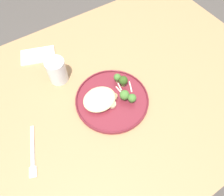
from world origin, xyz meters
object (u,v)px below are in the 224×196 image
at_px(seared_scallop_tilted_round, 94,92).
at_px(water_glass, 57,72).
at_px(dinner_plate, 112,100).
at_px(dinner_fork, 33,152).
at_px(seared_scallop_right_edge, 102,107).
at_px(folded_napkin, 38,56).
at_px(broccoli_floret_right_tilted, 132,98).
at_px(broccoli_floret_beside_noodles, 123,81).
at_px(broccoli_floret_split_head, 125,95).
at_px(seared_scallop_half_hidden, 113,97).
at_px(seared_scallop_left_edge, 108,96).
at_px(seared_scallop_on_noodles, 112,104).
at_px(broccoli_floret_near_rim, 117,78).
at_px(seared_scallop_large_seared, 99,101).

height_order(seared_scallop_tilted_round, water_glass, water_glass).
distance_m(dinner_plate, dinner_fork, 0.35).
relative_size(seared_scallop_right_edge, seared_scallop_tilted_round, 0.76).
height_order(seared_scallop_tilted_round, folded_napkin, seared_scallop_tilted_round).
relative_size(broccoli_floret_right_tilted, broccoli_floret_beside_noodles, 0.85).
relative_size(broccoli_floret_beside_noodles, broccoli_floret_split_head, 1.08).
height_order(water_glass, dinner_fork, water_glass).
bearing_deg(seared_scallop_half_hidden, water_glass, 123.17).
xyz_separation_m(seared_scallop_left_edge, water_glass, (-0.12, 0.20, 0.03)).
xyz_separation_m(broccoli_floret_split_head, water_glass, (-0.17, 0.24, 0.01)).
relative_size(seared_scallop_right_edge, folded_napkin, 0.17).
bearing_deg(seared_scallop_tilted_round, broccoli_floret_beside_noodles, -13.07).
relative_size(seared_scallop_half_hidden, broccoli_floret_beside_noodles, 0.58).
height_order(seared_scallop_on_noodles, seared_scallop_right_edge, seared_scallop_right_edge).
distance_m(seared_scallop_right_edge, water_glass, 0.24).
distance_m(seared_scallop_tilted_round, broccoli_floret_near_rim, 0.11).
distance_m(dinner_plate, broccoli_floret_split_head, 0.06).
height_order(dinner_plate, seared_scallop_tilted_round, seared_scallop_tilted_round).
bearing_deg(seared_scallop_tilted_round, folded_napkin, 109.02).
bearing_deg(seared_scallop_left_edge, broccoli_floret_right_tilted, -43.90).
distance_m(broccoli_floret_beside_noodles, dinner_fork, 0.43).
bearing_deg(broccoli_floret_near_rim, folded_napkin, 124.77).
bearing_deg(seared_scallop_right_edge, dinner_fork, -177.29).
bearing_deg(water_glass, dinner_plate, -58.71).
distance_m(seared_scallop_on_noodles, seared_scallop_right_edge, 0.04).
relative_size(seared_scallop_left_edge, folded_napkin, 0.22).
relative_size(broccoli_floret_near_rim, water_glass, 0.40).
bearing_deg(seared_scallop_large_seared, seared_scallop_left_edge, 0.66).
distance_m(seared_scallop_on_noodles, seared_scallop_left_edge, 0.04).
height_order(seared_scallop_right_edge, seared_scallop_half_hidden, seared_scallop_right_edge).
distance_m(seared_scallop_on_noodles, broccoli_floret_split_head, 0.06).
relative_size(seared_scallop_large_seared, seared_scallop_half_hidden, 0.87).
distance_m(broccoli_floret_beside_noodles, water_glass, 0.27).
relative_size(seared_scallop_tilted_round, broccoli_floret_near_rim, 0.79).
xyz_separation_m(seared_scallop_right_edge, folded_napkin, (-0.10, 0.40, -0.02)).
xyz_separation_m(broccoli_floret_right_tilted, dinner_fork, (-0.40, 0.02, -0.04)).
bearing_deg(broccoli_floret_beside_noodles, seared_scallop_right_edge, -159.69).
bearing_deg(seared_scallop_right_edge, seared_scallop_tilted_round, 83.98).
height_order(broccoli_floret_beside_noodles, broccoli_floret_split_head, broccoli_floret_beside_noodles).
distance_m(seared_scallop_right_edge, broccoli_floret_right_tilted, 0.12).
bearing_deg(seared_scallop_on_noodles, seared_scallop_right_edge, 166.18).
relative_size(seared_scallop_large_seared, seared_scallop_right_edge, 1.07).
distance_m(seared_scallop_left_edge, seared_scallop_half_hidden, 0.02).
xyz_separation_m(seared_scallop_tilted_round, broccoli_floret_split_head, (0.09, -0.08, 0.02)).
xyz_separation_m(seared_scallop_right_edge, seared_scallop_half_hidden, (0.06, 0.02, -0.00)).
height_order(seared_scallop_left_edge, dinner_fork, seared_scallop_left_edge).
height_order(seared_scallop_on_noodles, dinner_fork, seared_scallop_on_noodles).
height_order(broccoli_floret_beside_noodles, folded_napkin, broccoli_floret_beside_noodles).
bearing_deg(broccoli_floret_right_tilted, broccoli_floret_beside_noodles, 79.35).
bearing_deg(broccoli_floret_right_tilted, seared_scallop_large_seared, 148.57).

